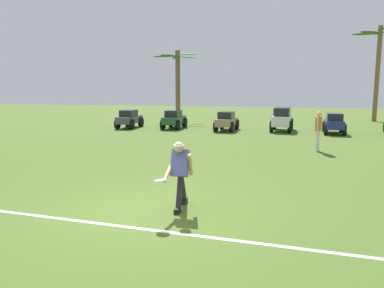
{
  "coord_description": "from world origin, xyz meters",
  "views": [
    {
      "loc": [
        2.67,
        -6.92,
        2.51
      ],
      "look_at": [
        0.2,
        3.27,
        0.9
      ],
      "focal_mm": 35.0,
      "sensor_mm": 36.0,
      "label": 1
    }
  ],
  "objects_px": {
    "parked_car_slot_d": "(282,118)",
    "palm_tree_left_of_centre": "(378,64)",
    "palm_tree_far_left": "(178,79)",
    "frisbee_thrower": "(180,171)",
    "parked_car_slot_b": "(174,119)",
    "frisbee_in_flight": "(161,180)",
    "parked_car_slot_a": "(129,119)",
    "parked_car_slot_e": "(334,123)",
    "teammate_near_sideline": "(318,127)",
    "parked_car_slot_c": "(227,121)"
  },
  "relations": [
    {
      "from": "parked_car_slot_b",
      "to": "parked_car_slot_e",
      "type": "height_order",
      "value": "same"
    },
    {
      "from": "frisbee_in_flight",
      "to": "parked_car_slot_e",
      "type": "height_order",
      "value": "parked_car_slot_e"
    },
    {
      "from": "parked_car_slot_e",
      "to": "palm_tree_left_of_centre",
      "type": "height_order",
      "value": "palm_tree_left_of_centre"
    },
    {
      "from": "parked_car_slot_d",
      "to": "palm_tree_left_of_centre",
      "type": "xyz_separation_m",
      "value": [
        6.49,
        7.63,
        3.39
      ]
    },
    {
      "from": "parked_car_slot_b",
      "to": "palm_tree_far_left",
      "type": "distance_m",
      "value": 6.07
    },
    {
      "from": "parked_car_slot_b",
      "to": "palm_tree_far_left",
      "type": "relative_size",
      "value": 0.43
    },
    {
      "from": "parked_car_slot_e",
      "to": "frisbee_in_flight",
      "type": "bearing_deg",
      "value": -108.24
    },
    {
      "from": "parked_car_slot_c",
      "to": "frisbee_thrower",
      "type": "bearing_deg",
      "value": -85.48
    },
    {
      "from": "parked_car_slot_a",
      "to": "parked_car_slot_e",
      "type": "distance_m",
      "value": 11.86
    },
    {
      "from": "teammate_near_sideline",
      "to": "parked_car_slot_b",
      "type": "xyz_separation_m",
      "value": [
        -7.74,
        6.45,
        -0.38
      ]
    },
    {
      "from": "teammate_near_sideline",
      "to": "parked_car_slot_e",
      "type": "height_order",
      "value": "teammate_near_sideline"
    },
    {
      "from": "teammate_near_sideline",
      "to": "parked_car_slot_a",
      "type": "relative_size",
      "value": 0.71
    },
    {
      "from": "parked_car_slot_a",
      "to": "parked_car_slot_e",
      "type": "height_order",
      "value": "same"
    },
    {
      "from": "teammate_near_sideline",
      "to": "parked_car_slot_d",
      "type": "height_order",
      "value": "teammate_near_sideline"
    },
    {
      "from": "palm_tree_left_of_centre",
      "to": "parked_car_slot_c",
      "type": "bearing_deg",
      "value": -139.32
    },
    {
      "from": "parked_car_slot_e",
      "to": "parked_car_slot_d",
      "type": "bearing_deg",
      "value": 167.5
    },
    {
      "from": "frisbee_thrower",
      "to": "parked_car_slot_e",
      "type": "xyz_separation_m",
      "value": [
        4.71,
        14.09,
        -0.24
      ]
    },
    {
      "from": "parked_car_slot_e",
      "to": "parked_car_slot_a",
      "type": "bearing_deg",
      "value": 179.61
    },
    {
      "from": "teammate_near_sideline",
      "to": "frisbee_in_flight",
      "type": "bearing_deg",
      "value": -112.08
    },
    {
      "from": "palm_tree_far_left",
      "to": "frisbee_thrower",
      "type": "bearing_deg",
      "value": -74.12
    },
    {
      "from": "frisbee_in_flight",
      "to": "parked_car_slot_b",
      "type": "bearing_deg",
      "value": 105.44
    },
    {
      "from": "parked_car_slot_c",
      "to": "palm_tree_far_left",
      "type": "relative_size",
      "value": 0.44
    },
    {
      "from": "frisbee_in_flight",
      "to": "palm_tree_left_of_centre",
      "type": "height_order",
      "value": "palm_tree_left_of_centre"
    },
    {
      "from": "frisbee_in_flight",
      "to": "parked_car_slot_a",
      "type": "xyz_separation_m",
      "value": [
        -6.97,
        14.91,
        -0.22
      ]
    },
    {
      "from": "parked_car_slot_a",
      "to": "parked_car_slot_e",
      "type": "xyz_separation_m",
      "value": [
        11.86,
        -0.08,
        0.0
      ]
    },
    {
      "from": "teammate_near_sideline",
      "to": "palm_tree_far_left",
      "type": "distance_m",
      "value": 15.02
    },
    {
      "from": "palm_tree_far_left",
      "to": "parked_car_slot_b",
      "type": "bearing_deg",
      "value": -76.71
    },
    {
      "from": "frisbee_thrower",
      "to": "palm_tree_left_of_centre",
      "type": "distance_m",
      "value": 24.11
    },
    {
      "from": "parked_car_slot_d",
      "to": "parked_car_slot_e",
      "type": "bearing_deg",
      "value": -12.5
    },
    {
      "from": "palm_tree_far_left",
      "to": "parked_car_slot_d",
      "type": "bearing_deg",
      "value": -33.97
    },
    {
      "from": "frisbee_thrower",
      "to": "parked_car_slot_d",
      "type": "height_order",
      "value": "frisbee_thrower"
    },
    {
      "from": "frisbee_thrower",
      "to": "parked_car_slot_a",
      "type": "height_order",
      "value": "frisbee_thrower"
    },
    {
      "from": "parked_car_slot_b",
      "to": "palm_tree_left_of_centre",
      "type": "height_order",
      "value": "palm_tree_left_of_centre"
    },
    {
      "from": "frisbee_thrower",
      "to": "parked_car_slot_d",
      "type": "relative_size",
      "value": 0.58
    },
    {
      "from": "parked_car_slot_a",
      "to": "parked_car_slot_d",
      "type": "xyz_separation_m",
      "value": [
        9.13,
        0.52,
        0.16
      ]
    },
    {
      "from": "parked_car_slot_b",
      "to": "parked_car_slot_d",
      "type": "xyz_separation_m",
      "value": [
        6.36,
        0.24,
        0.16
      ]
    },
    {
      "from": "parked_car_slot_b",
      "to": "parked_car_slot_e",
      "type": "xyz_separation_m",
      "value": [
        9.08,
        -0.37,
        0.0
      ]
    },
    {
      "from": "parked_car_slot_c",
      "to": "parked_car_slot_e",
      "type": "relative_size",
      "value": 1.01
    },
    {
      "from": "teammate_near_sideline",
      "to": "parked_car_slot_b",
      "type": "bearing_deg",
      "value": 140.18
    },
    {
      "from": "parked_car_slot_a",
      "to": "parked_car_slot_b",
      "type": "relative_size",
      "value": 0.99
    },
    {
      "from": "frisbee_thrower",
      "to": "teammate_near_sideline",
      "type": "distance_m",
      "value": 8.69
    },
    {
      "from": "frisbee_thrower",
      "to": "parked_car_slot_b",
      "type": "height_order",
      "value": "frisbee_thrower"
    },
    {
      "from": "teammate_near_sideline",
      "to": "parked_car_slot_d",
      "type": "distance_m",
      "value": 6.84
    },
    {
      "from": "teammate_near_sideline",
      "to": "parked_car_slot_a",
      "type": "bearing_deg",
      "value": 149.61
    },
    {
      "from": "frisbee_thrower",
      "to": "parked_car_slot_c",
      "type": "bearing_deg",
      "value": 94.52
    },
    {
      "from": "parked_car_slot_d",
      "to": "palm_tree_left_of_centre",
      "type": "distance_m",
      "value": 10.58
    },
    {
      "from": "frisbee_in_flight",
      "to": "palm_tree_left_of_centre",
      "type": "distance_m",
      "value": 24.85
    },
    {
      "from": "parked_car_slot_b",
      "to": "palm_tree_left_of_centre",
      "type": "xyz_separation_m",
      "value": [
        12.85,
        7.87,
        3.55
      ]
    },
    {
      "from": "frisbee_in_flight",
      "to": "parked_car_slot_a",
      "type": "bearing_deg",
      "value": 115.07
    },
    {
      "from": "parked_car_slot_e",
      "to": "palm_tree_far_left",
      "type": "xyz_separation_m",
      "value": [
        -10.35,
        5.74,
        2.52
      ]
    }
  ]
}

